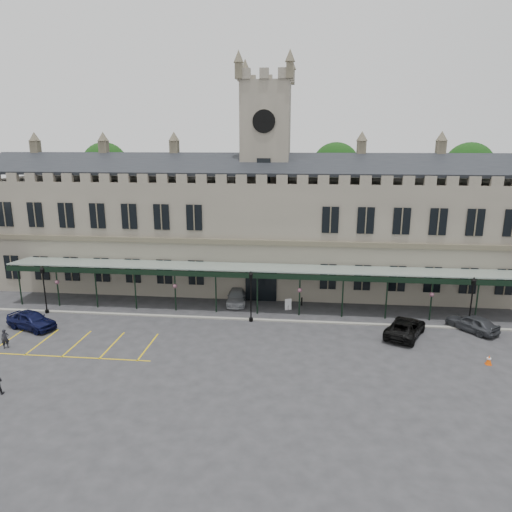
# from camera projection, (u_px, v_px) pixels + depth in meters

# --- Properties ---
(ground) EXTENTS (140.00, 140.00, 0.00)m
(ground) POSITION_uv_depth(u_px,v_px,m) (248.00, 346.00, 36.83)
(ground) COLOR #2C2C2F
(station_building) EXTENTS (60.00, 10.36, 17.30)m
(station_building) POSITION_uv_depth(u_px,v_px,m) (265.00, 230.00, 50.60)
(station_building) COLOR slate
(station_building) RESTS_ON ground
(clock_tower) EXTENTS (5.60, 5.60, 24.80)m
(clock_tower) POSITION_uv_depth(u_px,v_px,m) (266.00, 170.00, 49.07)
(clock_tower) COLOR slate
(clock_tower) RESTS_ON ground
(canopy) EXTENTS (50.00, 4.10, 4.30)m
(canopy) POSITION_uv_depth(u_px,v_px,m) (258.00, 289.00, 43.44)
(canopy) COLOR #8C9E93
(canopy) RESTS_ON ground
(kerb) EXTENTS (60.00, 0.40, 0.12)m
(kerb) POSITION_uv_depth(u_px,v_px,m) (255.00, 320.00, 42.12)
(kerb) COLOR gray
(kerb) RESTS_ON ground
(parking_markings) EXTENTS (16.00, 6.00, 0.01)m
(parking_markings) POSITION_uv_depth(u_px,v_px,m) (74.00, 346.00, 36.82)
(parking_markings) COLOR gold
(parking_markings) RESTS_ON ground
(tree_behind_left) EXTENTS (6.00, 6.00, 16.00)m
(tree_behind_left) POSITION_uv_depth(u_px,v_px,m) (105.00, 167.00, 60.08)
(tree_behind_left) COLOR #332314
(tree_behind_left) RESTS_ON ground
(tree_behind_mid) EXTENTS (6.00, 6.00, 16.00)m
(tree_behind_mid) POSITION_uv_depth(u_px,v_px,m) (336.00, 168.00, 57.01)
(tree_behind_mid) COLOR #332314
(tree_behind_mid) RESTS_ON ground
(tree_behind_right) EXTENTS (6.00, 6.00, 16.00)m
(tree_behind_right) POSITION_uv_depth(u_px,v_px,m) (469.00, 169.00, 55.37)
(tree_behind_right) COLOR #332314
(tree_behind_right) RESTS_ON ground
(lamp_post_left) EXTENTS (0.44, 0.44, 4.70)m
(lamp_post_left) POSITION_uv_depth(u_px,v_px,m) (44.00, 285.00, 43.26)
(lamp_post_left) COLOR black
(lamp_post_left) RESTS_ON ground
(lamp_post_mid) EXTENTS (0.46, 0.46, 4.82)m
(lamp_post_mid) POSITION_uv_depth(u_px,v_px,m) (251.00, 292.00, 41.21)
(lamp_post_mid) COLOR black
(lamp_post_mid) RESTS_ON ground
(lamp_post_right) EXTENTS (0.46, 0.46, 4.91)m
(lamp_post_right) POSITION_uv_depth(u_px,v_px,m) (472.00, 299.00, 39.10)
(lamp_post_right) COLOR black
(lamp_post_right) RESTS_ON ground
(traffic_cone) EXTENTS (0.46, 0.46, 0.73)m
(traffic_cone) POSITION_uv_depth(u_px,v_px,m) (489.00, 360.00, 33.68)
(traffic_cone) COLOR #EC4C07
(traffic_cone) RESTS_ON ground
(sign_board) EXTENTS (0.64, 0.26, 1.13)m
(sign_board) POSITION_uv_depth(u_px,v_px,m) (288.00, 304.00, 44.60)
(sign_board) COLOR black
(sign_board) RESTS_ON ground
(bollard_left) EXTENTS (0.16, 0.16, 0.89)m
(bollard_left) POSITION_uv_depth(u_px,v_px,m) (243.00, 302.00, 45.70)
(bollard_left) COLOR black
(bollard_left) RESTS_ON ground
(bollard_right) EXTENTS (0.15, 0.15, 0.83)m
(bollard_right) POSITION_uv_depth(u_px,v_px,m) (302.00, 302.00, 45.83)
(bollard_right) COLOR black
(bollard_right) RESTS_ON ground
(car_left_a) EXTENTS (5.11, 3.39, 1.62)m
(car_left_a) POSITION_uv_depth(u_px,v_px,m) (31.00, 320.00, 40.06)
(car_left_a) COLOR black
(car_left_a) RESTS_ON ground
(car_taxi) EXTENTS (2.26, 4.79, 1.35)m
(car_taxi) POSITION_uv_depth(u_px,v_px,m) (237.00, 296.00, 46.56)
(car_taxi) COLOR #AAACB2
(car_taxi) RESTS_ON ground
(car_van) EXTENTS (4.59, 5.88, 1.48)m
(car_van) POSITION_uv_depth(u_px,v_px,m) (405.00, 328.00, 38.59)
(car_van) COLOR black
(car_van) RESTS_ON ground
(car_right_a) EXTENTS (4.24, 4.51, 1.51)m
(car_right_a) POSITION_uv_depth(u_px,v_px,m) (472.00, 323.00, 39.57)
(car_right_a) COLOR #34363B
(car_right_a) RESTS_ON ground
(person_a) EXTENTS (0.68, 0.67, 1.58)m
(person_a) POSITION_uv_depth(u_px,v_px,m) (5.00, 339.00, 36.26)
(person_a) COLOR black
(person_a) RESTS_ON ground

